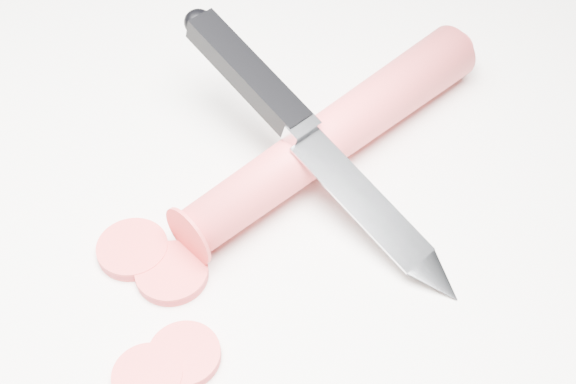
# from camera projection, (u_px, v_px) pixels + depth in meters

# --- Properties ---
(ground) EXTENTS (2.40, 2.40, 0.00)m
(ground) POSITION_uv_depth(u_px,v_px,m) (214.00, 262.00, 0.44)
(ground) COLOR silver
(ground) RESTS_ON ground
(carrot) EXTENTS (0.16, 0.20, 0.03)m
(carrot) POSITION_uv_depth(u_px,v_px,m) (335.00, 134.00, 0.48)
(carrot) COLOR #E74044
(carrot) RESTS_ON ground
(carrot_slice_0) EXTENTS (0.04, 0.04, 0.01)m
(carrot_slice_0) POSITION_uv_depth(u_px,v_px,m) (184.00, 355.00, 0.40)
(carrot_slice_0) COLOR red
(carrot_slice_0) RESTS_ON ground
(carrot_slice_1) EXTENTS (0.04, 0.04, 0.01)m
(carrot_slice_1) POSITION_uv_depth(u_px,v_px,m) (133.00, 249.00, 0.45)
(carrot_slice_1) COLOR red
(carrot_slice_1) RESTS_ON ground
(carrot_slice_2) EXTENTS (0.04, 0.04, 0.01)m
(carrot_slice_2) POSITION_uv_depth(u_px,v_px,m) (148.00, 377.00, 0.40)
(carrot_slice_2) COLOR red
(carrot_slice_2) RESTS_ON ground
(carrot_slice_3) EXTENTS (0.04, 0.04, 0.01)m
(carrot_slice_3) POSITION_uv_depth(u_px,v_px,m) (172.00, 273.00, 0.44)
(carrot_slice_3) COLOR red
(carrot_slice_3) RESTS_ON ground
(kitchen_knife) EXTENTS (0.19, 0.15, 0.07)m
(kitchen_knife) POSITION_uv_depth(u_px,v_px,m) (317.00, 143.00, 0.45)
(kitchen_knife) COLOR #B4B7BB
(kitchen_knife) RESTS_ON ground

